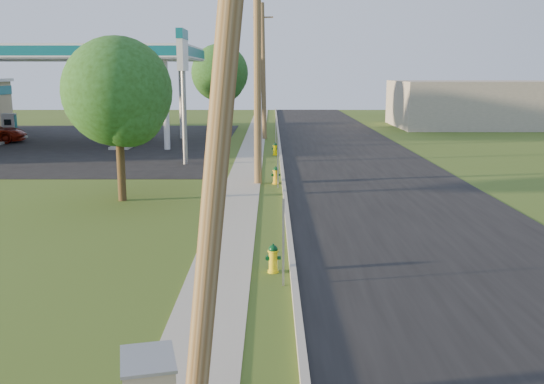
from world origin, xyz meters
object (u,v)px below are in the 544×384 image
object	(u,v)px
fuel_pump_ne	(124,136)
tree_lot	(221,75)
utility_pole_far	(263,71)
tree_verge	(120,96)
fuel_pump_sw	(10,130)
fuel_pump_se	(137,130)
hydrant_near	(273,258)
utility_pole_near	(225,65)
hydrant_far	(275,149)
utility_pole_mid	(257,67)
hydrant_mid	(276,175)
price_pylon	(183,58)

from	to	relation	value
fuel_pump_ne	tree_lot	distance (m)	13.12
utility_pole_far	tree_verge	xyz separation A→B (m)	(-4.91, -21.62, -0.92)
fuel_pump_sw	tree_verge	bearing A→B (deg)	-57.78
fuel_pump_se	fuel_pump_ne	bearing A→B (deg)	-90.00
tree_verge	hydrant_near	world-z (taller)	tree_verge
utility_pole_near	hydrant_far	bearing A→B (deg)	88.33
fuel_pump_ne	fuel_pump_sw	bearing A→B (deg)	156.04
utility_pole_near	hydrant_near	xyz separation A→B (m)	(0.63, 6.12, -4.45)
utility_pole_mid	hydrant_mid	distance (m)	4.64
price_pylon	hydrant_mid	distance (m)	8.88
fuel_pump_se	hydrant_far	world-z (taller)	fuel_pump_se
tree_verge	price_pylon	bearing A→B (deg)	83.71
utility_pole_far	hydrant_mid	distance (m)	18.67
fuel_pump_sw	hydrant_near	xyz separation A→B (m)	(18.53, -28.88, -0.37)
utility_pole_mid	fuel_pump_se	distance (m)	19.65
utility_pole_mid	tree_verge	distance (m)	6.19
utility_pole_far	tree_verge	bearing A→B (deg)	-102.79
fuel_pump_ne	hydrant_far	distance (m)	10.45
fuel_pump_se	tree_verge	size ratio (longest dim) A/B	0.53
utility_pole_near	utility_pole_mid	distance (m)	18.00
fuel_pump_ne	hydrant_mid	world-z (taller)	fuel_pump_ne
utility_pole_mid	tree_lot	distance (m)	24.62
hydrant_mid	hydrant_near	bearing A→B (deg)	-90.71
utility_pole_far	tree_verge	size ratio (longest dim) A/B	1.58
fuel_pump_se	tree_lot	distance (m)	9.86
fuel_pump_ne	tree_lot	size ratio (longest dim) A/B	0.46
fuel_pump_ne	price_pylon	distance (m)	10.17
utility_pole_near	price_pylon	distance (m)	23.83
utility_pole_far	fuel_pump_se	distance (m)	9.84
fuel_pump_sw	hydrant_near	bearing A→B (deg)	-57.32
utility_pole_far	fuel_pump_sw	bearing A→B (deg)	-176.80
price_pylon	hydrant_near	world-z (taller)	price_pylon
utility_pole_mid	hydrant_near	size ratio (longest dim) A/B	13.70
fuel_pump_sw	hydrant_near	world-z (taller)	fuel_pump_sw
hydrant_far	tree_lot	bearing A→B (deg)	105.88
fuel_pump_sw	utility_pole_far	bearing A→B (deg)	3.20
utility_pole_far	fuel_pump_sw	distance (m)	18.39
hydrant_mid	utility_pole_far	bearing A→B (deg)	92.44
utility_pole_near	utility_pole_mid	size ratio (longest dim) A/B	0.97
hydrant_mid	utility_pole_near	bearing A→B (deg)	-92.47
tree_lot	fuel_pump_se	bearing A→B (deg)	-126.05
tree_verge	hydrant_mid	size ratio (longest dim) A/B	7.70
utility_pole_far	fuel_pump_se	world-z (taller)	utility_pole_far
fuel_pump_ne	tree_verge	size ratio (longest dim) A/B	0.53
utility_pole_near	hydrant_mid	distance (m)	18.43
fuel_pump_se	hydrant_mid	bearing A→B (deg)	-60.54
fuel_pump_sw	hydrant_mid	xyz separation A→B (m)	(18.67, -17.12, -0.34)
price_pylon	hydrant_mid	xyz separation A→B (m)	(4.67, -5.62, -5.05)
tree_verge	tree_lot	xyz separation A→B (m)	(1.36, 27.97, 0.64)
price_pylon	utility_pole_mid	bearing A→B (deg)	-54.66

